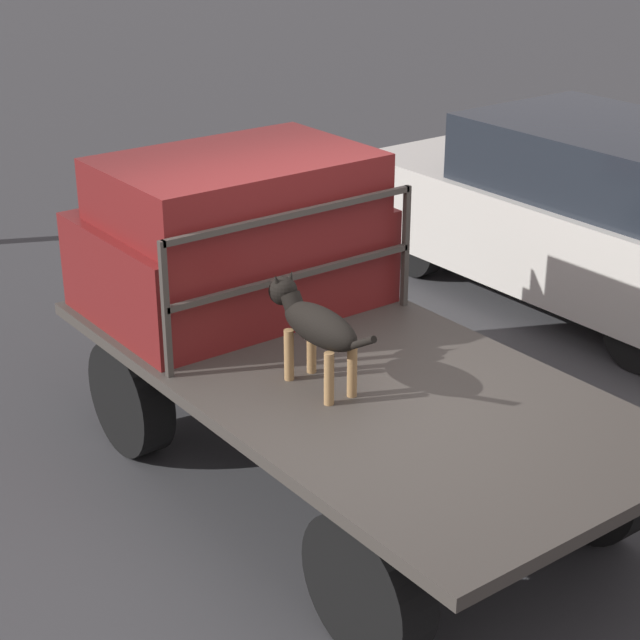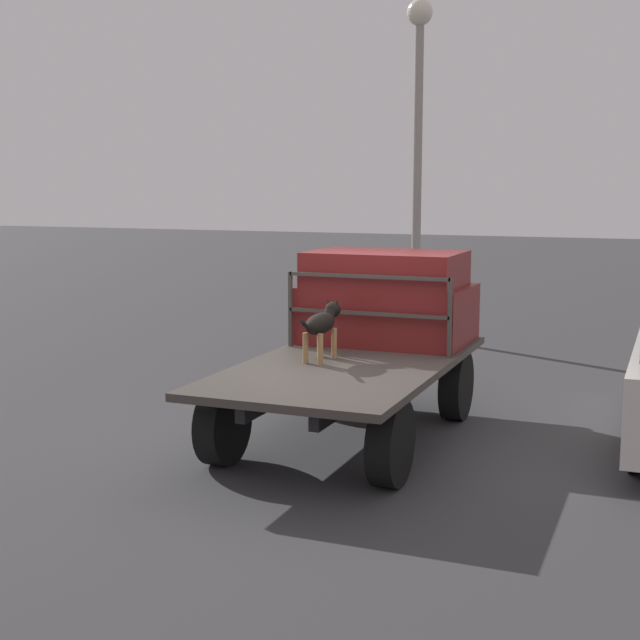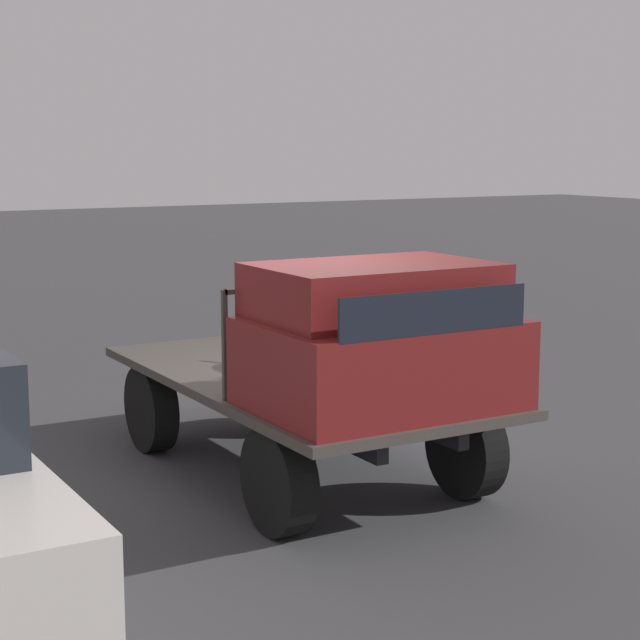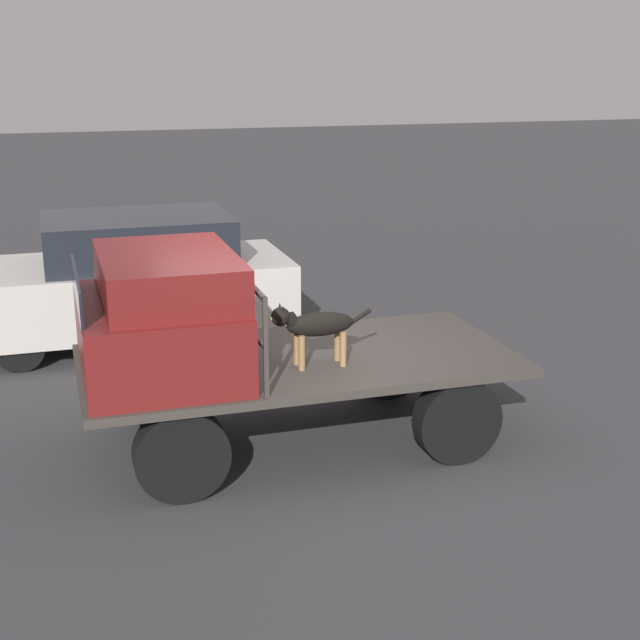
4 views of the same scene
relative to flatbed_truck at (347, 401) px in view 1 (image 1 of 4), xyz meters
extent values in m
plane|color=#38383A|center=(0.00, 0.00, -0.64)|extent=(80.00, 80.00, 0.00)
cylinder|color=black|center=(1.28, 0.87, -0.23)|extent=(0.82, 0.24, 0.82)
cylinder|color=black|center=(1.28, -0.87, -0.23)|extent=(0.82, 0.24, 0.82)
cylinder|color=black|center=(-1.28, 0.87, -0.23)|extent=(0.82, 0.24, 0.82)
cylinder|color=black|center=(-1.28, -0.87, -0.23)|extent=(0.82, 0.24, 0.82)
cube|color=black|center=(0.00, 0.36, 0.07)|extent=(3.81, 0.10, 0.18)
cube|color=black|center=(0.00, -0.36, 0.07)|extent=(3.81, 0.10, 0.18)
cube|color=#3D3833|center=(0.00, 0.00, 0.20)|extent=(4.14, 2.05, 0.08)
cube|color=maroon|center=(1.32, 0.00, 0.58)|extent=(1.40, 1.93, 0.68)
cube|color=maroon|center=(1.22, 0.00, 1.13)|extent=(1.19, 1.78, 0.41)
cube|color=black|center=(2.01, 0.00, 1.06)|extent=(0.02, 1.59, 0.31)
cube|color=#3D3833|center=(0.55, 0.95, 0.68)|extent=(0.04, 0.04, 0.88)
cube|color=#3D3833|center=(0.55, -0.95, 0.68)|extent=(0.04, 0.04, 0.88)
cube|color=#3D3833|center=(0.55, 0.00, 1.10)|extent=(0.04, 1.89, 0.04)
cube|color=#3D3833|center=(0.55, 0.00, 0.68)|extent=(0.04, 1.89, 0.04)
cylinder|color=#9E7547|center=(0.08, 0.39, 0.41)|extent=(0.06, 0.06, 0.33)
cylinder|color=#9E7547|center=(0.08, 0.22, 0.41)|extent=(0.06, 0.06, 0.33)
cylinder|color=#9E7547|center=(-0.32, 0.39, 0.41)|extent=(0.06, 0.06, 0.33)
cylinder|color=#9E7547|center=(-0.32, 0.22, 0.41)|extent=(0.06, 0.06, 0.33)
ellipsoid|color=black|center=(-0.12, 0.30, 0.64)|extent=(0.64, 0.23, 0.23)
sphere|color=#9E7547|center=(0.06, 0.30, 0.60)|extent=(0.10, 0.10, 0.10)
cylinder|color=black|center=(0.15, 0.30, 0.70)|extent=(0.16, 0.12, 0.15)
sphere|color=black|center=(0.25, 0.30, 0.75)|extent=(0.18, 0.18, 0.18)
cone|color=#9E7547|center=(0.33, 0.30, 0.73)|extent=(0.10, 0.10, 0.10)
cone|color=black|center=(0.24, 0.35, 0.82)|extent=(0.06, 0.08, 0.10)
cone|color=black|center=(0.24, 0.25, 0.82)|extent=(0.06, 0.08, 0.10)
cylinder|color=black|center=(-0.49, 0.30, 0.67)|extent=(0.27, 0.04, 0.18)
cylinder|color=black|center=(2.66, -2.98, -0.34)|extent=(0.60, 0.20, 0.60)
cylinder|color=black|center=(2.66, -4.58, -0.34)|extent=(0.60, 0.20, 0.60)
cube|color=beige|center=(1.32, -3.78, 0.03)|extent=(4.31, 1.88, 0.83)
cube|color=#1E232B|center=(1.10, -3.78, 0.74)|extent=(2.37, 1.69, 0.60)
camera|label=1|loc=(-4.70, 3.73, 3.16)|focal=60.00mm
camera|label=2|loc=(-8.84, -3.23, 2.11)|focal=50.00mm
camera|label=3|loc=(7.99, -4.41, 2.22)|focal=60.00mm
camera|label=4|loc=(2.21, 7.82, 3.01)|focal=50.00mm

